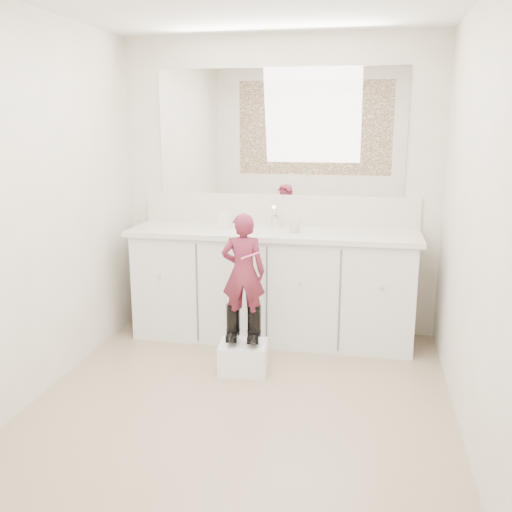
# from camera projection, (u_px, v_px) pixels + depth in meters

# --- Properties ---
(floor) EXTENTS (3.00, 3.00, 0.00)m
(floor) POSITION_uv_depth(u_px,v_px,m) (239.00, 408.00, 3.52)
(floor) COLOR #826B55
(floor) RESTS_ON ground
(wall_back) EXTENTS (2.60, 0.00, 2.60)m
(wall_back) POSITION_uv_depth(u_px,v_px,m) (279.00, 187.00, 4.68)
(wall_back) COLOR beige
(wall_back) RESTS_ON floor
(wall_front) EXTENTS (2.60, 0.00, 2.60)m
(wall_front) POSITION_uv_depth(u_px,v_px,m) (132.00, 289.00, 1.81)
(wall_front) COLOR beige
(wall_front) RESTS_ON floor
(wall_left) EXTENTS (0.00, 3.00, 3.00)m
(wall_left) POSITION_uv_depth(u_px,v_px,m) (31.00, 209.00, 3.49)
(wall_left) COLOR beige
(wall_left) RESTS_ON floor
(wall_right) EXTENTS (0.00, 3.00, 3.00)m
(wall_right) POSITION_uv_depth(u_px,v_px,m) (478.00, 223.00, 3.00)
(wall_right) COLOR beige
(wall_right) RESTS_ON floor
(vanity_cabinet) EXTENTS (2.20, 0.55, 0.85)m
(vanity_cabinet) POSITION_uv_depth(u_px,v_px,m) (273.00, 287.00, 4.59)
(vanity_cabinet) COLOR silver
(vanity_cabinet) RESTS_ON floor
(countertop) EXTENTS (2.28, 0.58, 0.04)m
(countertop) POSITION_uv_depth(u_px,v_px,m) (273.00, 233.00, 4.48)
(countertop) COLOR beige
(countertop) RESTS_ON vanity_cabinet
(backsplash) EXTENTS (2.28, 0.03, 0.25)m
(backsplash) POSITION_uv_depth(u_px,v_px,m) (278.00, 210.00, 4.71)
(backsplash) COLOR beige
(backsplash) RESTS_ON countertop
(mirror) EXTENTS (2.00, 0.02, 1.00)m
(mirror) POSITION_uv_depth(u_px,v_px,m) (279.00, 133.00, 4.57)
(mirror) COLOR white
(mirror) RESTS_ON wall_back
(dot_panel) EXTENTS (2.00, 0.01, 1.20)m
(dot_panel) POSITION_uv_depth(u_px,v_px,m) (126.00, 145.00, 1.72)
(dot_panel) COLOR #472819
(dot_panel) RESTS_ON wall_front
(faucet) EXTENTS (0.08, 0.08, 0.10)m
(faucet) POSITION_uv_depth(u_px,v_px,m) (276.00, 221.00, 4.62)
(faucet) COLOR silver
(faucet) RESTS_ON countertop
(cup) EXTENTS (0.13, 0.13, 0.09)m
(cup) POSITION_uv_depth(u_px,v_px,m) (295.00, 226.00, 4.39)
(cup) COLOR beige
(cup) RESTS_ON countertop
(soap_bottle) EXTENTS (0.10, 0.10, 0.19)m
(soap_bottle) POSITION_uv_depth(u_px,v_px,m) (225.00, 216.00, 4.59)
(soap_bottle) COLOR white
(soap_bottle) RESTS_ON countertop
(step_stool) EXTENTS (0.36, 0.31, 0.21)m
(step_stool) POSITION_uv_depth(u_px,v_px,m) (243.00, 357.00, 4.01)
(step_stool) COLOR white
(step_stool) RESTS_ON floor
(boot_left) EXTENTS (0.12, 0.19, 0.28)m
(boot_left) POSITION_uv_depth(u_px,v_px,m) (233.00, 323.00, 3.99)
(boot_left) COLOR black
(boot_left) RESTS_ON step_stool
(boot_right) EXTENTS (0.12, 0.19, 0.28)m
(boot_right) POSITION_uv_depth(u_px,v_px,m) (254.00, 324.00, 3.96)
(boot_right) COLOR black
(boot_right) RESTS_ON step_stool
(toddler) EXTENTS (0.32, 0.23, 0.82)m
(toddler) POSITION_uv_depth(u_px,v_px,m) (243.00, 272.00, 3.89)
(toddler) COLOR #A5324B
(toddler) RESTS_ON step_stool
(toothbrush) EXTENTS (0.14, 0.03, 0.06)m
(toothbrush) POSITION_uv_depth(u_px,v_px,m) (251.00, 255.00, 3.77)
(toothbrush) COLOR pink
(toothbrush) RESTS_ON toddler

